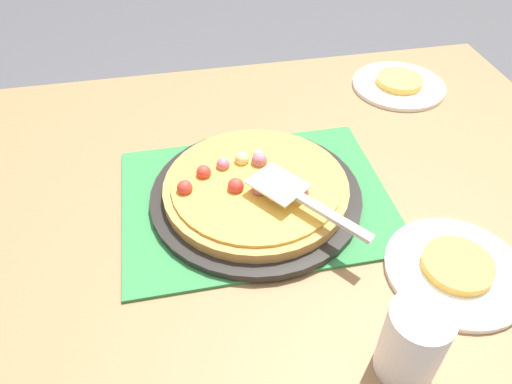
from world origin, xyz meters
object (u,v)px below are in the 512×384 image
Objects in this scene: served_slice_left at (458,265)px; plate_near_left at (455,270)px; pizza_pan at (256,195)px; pizza at (255,186)px; cup_far at (412,342)px; plate_far_right at (398,85)px; served_slice_right at (400,81)px; pizza_server at (300,197)px.

plate_near_left is at bearing 0.00° from served_slice_left.
pizza_pan reaches higher than plate_near_left.
pizza is (0.00, -0.00, 0.02)m from pizza_pan.
pizza_pan is 3.17× the size of cup_far.
plate_near_left is (-0.28, 0.22, -0.01)m from pizza_pan.
plate_near_left is at bearing 75.46° from plate_far_right.
served_slice_left and served_slice_right have the same top height.
plate_near_left is 0.01m from served_slice_left.
pizza is 0.36m from plate_near_left.
served_slice_right is at bearing 0.00° from plate_far_right.
pizza_server is (0.36, 0.40, 0.06)m from plate_far_right.
plate_near_left is at bearing 75.46° from served_slice_right.
served_slice_left is at bearing 75.46° from plate_far_right.
pizza_pan is 0.11m from pizza_server.
cup_far is (-0.13, 0.35, 0.05)m from pizza_pan.
pizza is 1.50× the size of plate_near_left.
pizza_server reaches higher than pizza.
served_slice_right is (-0.42, -0.32, -0.02)m from pizza.
pizza_server is at bearing 126.06° from pizza_pan.
pizza_server is (0.22, -0.14, 0.05)m from served_slice_left.
served_slice_right is 0.73m from cup_far.
plate_far_right is 1.04× the size of pizza_server.
pizza_pan reaches higher than plate_far_right.
plate_near_left is 0.56m from served_slice_right.
cup_far reaches higher than plate_far_right.
served_slice_left reaches higher than plate_far_right.
cup_far reaches higher than pizza_pan.
served_slice_right reaches higher than plate_far_right.
pizza_server is at bearing -33.61° from served_slice_left.
plate_far_right is (-0.42, -0.32, -0.03)m from pizza.
served_slice_right is (-0.14, -0.54, 0.00)m from served_slice_left.
pizza_pan is 1.73× the size of plate_far_right.
pizza_pan is 0.52m from plate_far_right.
pizza_pan is 1.80× the size of pizza_server.
plate_near_left and plate_far_right have the same top height.
plate_far_right is (-0.14, -0.54, 0.00)m from plate_near_left.
pizza_pan is 3.45× the size of served_slice_left.
pizza is 0.53m from served_slice_right.
pizza is at bearing -39.07° from plate_near_left.
plate_near_left is at bearing 140.93° from pizza.
pizza is 3.00× the size of served_slice_right.
pizza_pan is 0.38m from cup_far.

